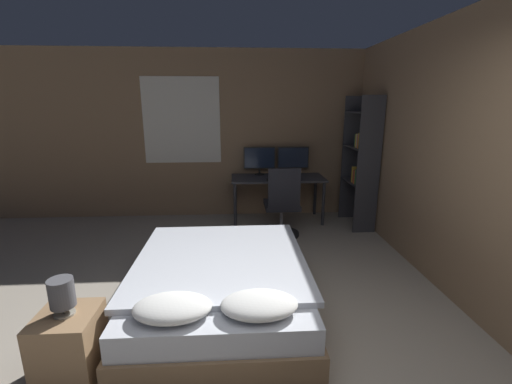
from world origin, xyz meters
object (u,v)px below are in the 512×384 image
Objects in this scene: nightstand at (70,345)px; monitor_left at (259,159)px; office_chair at (282,209)px; bookshelf at (362,159)px; bedside_lamp at (62,294)px; desk at (278,182)px; keyboard at (280,180)px; monitor_right at (293,159)px; bed at (221,286)px; computer_mouse at (298,179)px.

monitor_left reaches higher than nightstand.
bookshelf is at bearing 16.90° from office_chair.
bedside_lamp is 3.70m from desk.
monitor_right is at bearing 58.24° from keyboard.
bed is 3.01m from monitor_right.
nightstand is at bearing -136.78° from bookshelf.
bookshelf is at bearing 46.21° from bed.
desk is (1.83, 3.21, -0.00)m from bedside_lamp.
monitor_right is 0.26× the size of bookshelf.
monitor_left reaches higher than desk.
computer_mouse is at bearing -88.25° from monitor_right.
office_chair is 0.52× the size of bookshelf.
monitor_left is (0.55, 2.70, 0.74)m from bed.
desk is 0.75m from office_chair.
monitor_right reaches higher than keyboard.
monitor_left is 0.56m from monitor_right.
monitor_left is (1.56, 3.44, 0.74)m from nightstand.
keyboard is at bearing 87.62° from office_chair.
monitor_left is 7.33× the size of computer_mouse.
monitor_left and monitor_right have the same top height.
monitor_right is at bearing 149.00° from bookshelf.
bed is at bearing -133.79° from bookshelf.
monitor_left is 1.60m from bookshelf.
computer_mouse is 0.67m from office_chair.
monitor_left is (1.56, 3.44, 0.34)m from bedside_lamp.
bookshelf is at bearing -5.47° from keyboard.
bedside_lamp is at bearing -114.38° from monitor_left.
computer_mouse is (2.13, 2.99, 0.50)m from nightstand.
keyboard is at bearing 180.00° from computer_mouse.
bedside_lamp is 4.21m from bookshelf.
bed is 3.80× the size of monitor_left.
bed is 4.01× the size of nightstand.
nightstand is at bearing -143.84° from bed.
monitor_right is (2.11, 3.44, 0.74)m from nightstand.
monitor_left is at bearing 141.75° from computer_mouse.
bookshelf reaches higher than monitor_left.
desk reaches higher than bed.
desk is at bearing 60.24° from bedside_lamp.
monitor_right reaches higher than desk.
bedside_lamp is 3.79m from monitor_left.
office_chair is (-0.02, -0.49, -0.31)m from keyboard.
bedside_lamp is at bearing -126.05° from office_chair.
computer_mouse is at bearing 63.62° from bed.
bookshelf is (3.05, 2.87, 0.81)m from nightstand.
bedside_lamp is at bearing -121.57° from keyboard.
nightstand is at bearing -125.45° from computer_mouse.
bed is 0.99× the size of bookshelf.
monitor_left is at bearing 121.76° from keyboard.
computer_mouse is (0.57, -0.45, -0.24)m from monitor_left.
bed is at bearing 36.16° from bedside_lamp.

